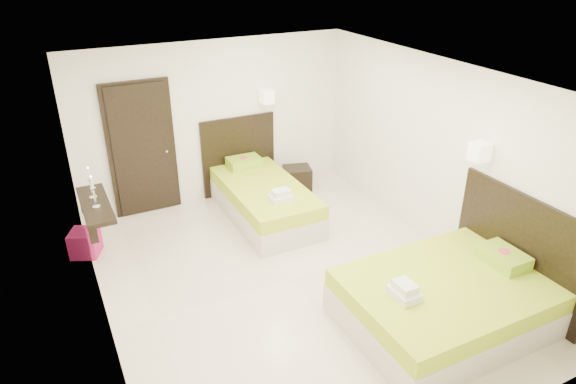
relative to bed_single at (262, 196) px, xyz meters
name	(u,v)px	position (x,y,z in m)	size (l,w,h in m)	color
floor	(291,279)	(-0.38, -1.76, -0.32)	(5.50, 5.50, 0.00)	beige
bed_single	(262,196)	(0.00, 0.00, 0.00)	(1.29, 2.15, 1.77)	beige
bed_double	(450,298)	(0.85, -3.27, 0.00)	(2.19, 1.86, 1.80)	beige
nightstand	(297,178)	(0.93, 0.59, -0.12)	(0.45, 0.40, 0.40)	black
ottoman	(85,243)	(-2.66, 0.05, -0.14)	(0.36, 0.36, 0.36)	#A01551
door	(142,150)	(-1.58, 0.94, 0.73)	(1.02, 0.15, 2.14)	black
console_shelf	(95,205)	(-2.46, -0.16, 0.50)	(0.35, 1.20, 0.78)	black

